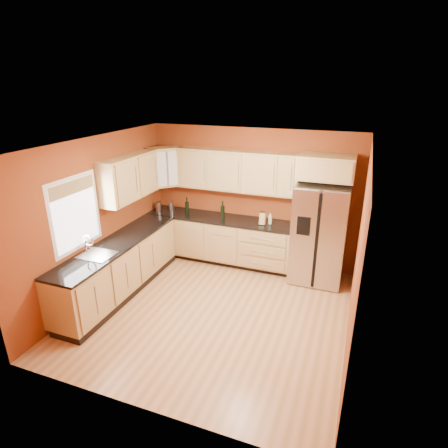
# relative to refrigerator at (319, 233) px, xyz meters

# --- Properties ---
(floor) EXTENTS (4.00, 4.00, 0.00)m
(floor) POSITION_rel_refrigerator_xyz_m (-1.35, -1.62, -0.89)
(floor) COLOR #A67640
(floor) RESTS_ON ground
(ceiling) EXTENTS (4.00, 4.00, 0.00)m
(ceiling) POSITION_rel_refrigerator_xyz_m (-1.35, -1.62, 1.71)
(ceiling) COLOR white
(ceiling) RESTS_ON wall_back
(wall_back) EXTENTS (4.00, 0.04, 2.60)m
(wall_back) POSITION_rel_refrigerator_xyz_m (-1.35, 0.38, 0.41)
(wall_back) COLOR brown
(wall_back) RESTS_ON floor
(wall_front) EXTENTS (4.00, 0.04, 2.60)m
(wall_front) POSITION_rel_refrigerator_xyz_m (-1.35, -3.62, 0.41)
(wall_front) COLOR brown
(wall_front) RESTS_ON floor
(wall_left) EXTENTS (0.04, 4.00, 2.60)m
(wall_left) POSITION_rel_refrigerator_xyz_m (-3.35, -1.62, 0.41)
(wall_left) COLOR brown
(wall_left) RESTS_ON floor
(wall_right) EXTENTS (0.04, 4.00, 2.60)m
(wall_right) POSITION_rel_refrigerator_xyz_m (0.65, -1.62, 0.41)
(wall_right) COLOR brown
(wall_right) RESTS_ON floor
(base_cabinets_back) EXTENTS (2.90, 0.60, 0.88)m
(base_cabinets_back) POSITION_rel_refrigerator_xyz_m (-1.90, 0.07, -0.45)
(base_cabinets_back) COLOR tan
(base_cabinets_back) RESTS_ON floor
(base_cabinets_left) EXTENTS (0.60, 2.80, 0.88)m
(base_cabinets_left) POSITION_rel_refrigerator_xyz_m (-3.05, -1.62, -0.45)
(base_cabinets_left) COLOR tan
(base_cabinets_left) RESTS_ON floor
(countertop_back) EXTENTS (2.90, 0.62, 0.04)m
(countertop_back) POSITION_rel_refrigerator_xyz_m (-1.90, 0.06, 0.01)
(countertop_back) COLOR black
(countertop_back) RESTS_ON base_cabinets_back
(countertop_left) EXTENTS (0.62, 2.80, 0.04)m
(countertop_left) POSITION_rel_refrigerator_xyz_m (-3.04, -1.62, 0.01)
(countertop_left) COLOR black
(countertop_left) RESTS_ON base_cabinets_left
(upper_cabinets_back) EXTENTS (2.30, 0.33, 0.75)m
(upper_cabinets_back) POSITION_rel_refrigerator_xyz_m (-1.60, 0.21, 0.94)
(upper_cabinets_back) COLOR tan
(upper_cabinets_back) RESTS_ON wall_back
(upper_cabinets_left) EXTENTS (0.33, 1.35, 0.75)m
(upper_cabinets_left) POSITION_rel_refrigerator_xyz_m (-3.19, -0.90, 0.94)
(upper_cabinets_left) COLOR tan
(upper_cabinets_left) RESTS_ON wall_left
(corner_upper_cabinet) EXTENTS (0.67, 0.67, 0.75)m
(corner_upper_cabinet) POSITION_rel_refrigerator_xyz_m (-3.02, 0.04, 0.94)
(corner_upper_cabinet) COLOR tan
(corner_upper_cabinet) RESTS_ON wall_back
(over_fridge_cabinet) EXTENTS (0.92, 0.60, 0.40)m
(over_fridge_cabinet) POSITION_rel_refrigerator_xyz_m (0.00, 0.07, 1.16)
(over_fridge_cabinet) COLOR tan
(over_fridge_cabinet) RESTS_ON wall_back
(refrigerator) EXTENTS (0.90, 0.75, 1.78)m
(refrigerator) POSITION_rel_refrigerator_xyz_m (0.00, 0.00, 0.00)
(refrigerator) COLOR #AEADB2
(refrigerator) RESTS_ON floor
(window) EXTENTS (0.03, 0.90, 1.00)m
(window) POSITION_rel_refrigerator_xyz_m (-3.33, -2.12, 0.66)
(window) COLOR white
(window) RESTS_ON wall_left
(sink_faucet) EXTENTS (0.50, 0.42, 0.30)m
(sink_faucet) POSITION_rel_refrigerator_xyz_m (-3.04, -2.12, 0.18)
(sink_faucet) COLOR silver
(sink_faucet) RESTS_ON countertop_left
(canister_left) EXTENTS (0.14, 0.14, 0.18)m
(canister_left) POSITION_rel_refrigerator_xyz_m (-2.95, 0.11, 0.12)
(canister_left) COLOR #AEADB2
(canister_left) RESTS_ON countertop_back
(canister_right) EXTENTS (0.15, 0.15, 0.19)m
(canister_right) POSITION_rel_refrigerator_xyz_m (-3.18, -0.01, 0.12)
(canister_right) COLOR #AEADB2
(canister_right) RESTS_ON countertop_back
(wine_bottle_a) EXTENTS (0.08, 0.08, 0.34)m
(wine_bottle_a) POSITION_rel_refrigerator_xyz_m (-2.56, 0.03, 0.20)
(wine_bottle_a) COLOR black
(wine_bottle_a) RESTS_ON countertop_back
(wine_bottle_b) EXTENTS (0.10, 0.10, 0.36)m
(wine_bottle_b) POSITION_rel_refrigerator_xyz_m (-1.80, -0.00, 0.21)
(wine_bottle_b) COLOR black
(wine_bottle_b) RESTS_ON countertop_back
(knife_block) EXTENTS (0.11, 0.10, 0.21)m
(knife_block) POSITION_rel_refrigerator_xyz_m (-1.03, 0.01, 0.14)
(knife_block) COLOR tan
(knife_block) RESTS_ON countertop_back
(soap_dispenser) EXTENTS (0.08, 0.08, 0.20)m
(soap_dispenser) POSITION_rel_refrigerator_xyz_m (-0.90, 0.08, 0.13)
(soap_dispenser) COLOR silver
(soap_dispenser) RESTS_ON countertop_back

